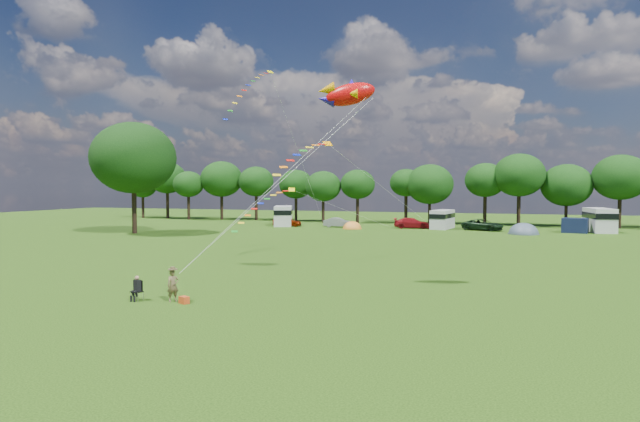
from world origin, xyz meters
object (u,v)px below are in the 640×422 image
(camp_chair, at_px, (137,286))
(fish_kite, at_px, (346,94))
(campervan_b, at_px, (283,215))
(tent_orange, at_px, (352,229))
(kite_flyer, at_px, (173,286))
(car_a, at_px, (287,222))
(car_c, at_px, (412,223))
(big_tree, at_px, (133,158))
(campervan_c, at_px, (442,219))
(car_b, at_px, (338,222))
(car_d, at_px, (483,225))
(campervan_d, at_px, (599,219))
(tent_greyblue, at_px, (523,234))

(camp_chair, bearing_deg, fish_kite, 63.49)
(campervan_b, height_order, camp_chair, campervan_b)
(tent_orange, xyz_separation_m, camp_chair, (1.20, -46.24, 0.72))
(kite_flyer, height_order, camp_chair, kite_flyer)
(kite_flyer, xyz_separation_m, fish_kite, (6.75, 7.23, 10.10))
(car_a, height_order, camp_chair, car_a)
(car_a, relative_size, car_c, 0.88)
(big_tree, distance_m, campervan_c, 39.99)
(car_b, bearing_deg, campervan_b, 80.38)
(big_tree, relative_size, car_d, 2.53)
(camp_chair, bearing_deg, campervan_d, 82.62)
(car_a, height_order, car_c, car_c)
(big_tree, bearing_deg, fish_kite, -36.25)
(car_b, relative_size, fish_kite, 1.05)
(car_c, bearing_deg, camp_chair, 166.80)
(fish_kite, bearing_deg, car_d, 68.89)
(car_a, height_order, kite_flyer, kite_flyer)
(tent_orange, distance_m, camp_chair, 46.26)
(car_d, relative_size, campervan_d, 0.84)
(car_d, bearing_deg, car_c, 103.36)
(camp_chair, bearing_deg, tent_greyblue, 88.26)
(tent_orange, xyz_separation_m, kite_flyer, (3.02, -45.92, 0.76))
(car_b, xyz_separation_m, car_c, (9.98, 1.38, 0.04))
(campervan_b, distance_m, campervan_d, 41.18)
(campervan_d, bearing_deg, big_tree, 103.85)
(campervan_c, xyz_separation_m, fish_kite, (-1.54, -42.94, 9.55))
(campervan_c, height_order, camp_chair, campervan_c)
(car_a, height_order, campervan_c, campervan_c)
(tent_greyblue, bearing_deg, campervan_b, 173.43)
(tent_greyblue, xyz_separation_m, camp_chair, (-19.99, -45.15, 0.72))
(tent_orange, relative_size, camp_chair, 2.28)
(campervan_c, height_order, tent_orange, campervan_c)
(big_tree, distance_m, car_c, 36.47)
(big_tree, bearing_deg, campervan_c, 28.67)
(car_c, relative_size, tent_orange, 1.66)
(fish_kite, bearing_deg, car_c, 81.31)
(campervan_b, relative_size, campervan_d, 1.00)
(camp_chair, distance_m, fish_kite, 15.27)
(big_tree, height_order, car_b, big_tree)
(tent_greyblue, bearing_deg, fish_kite, -106.89)
(big_tree, xyz_separation_m, car_a, (13.29, 15.98, -8.33))
(big_tree, relative_size, camp_chair, 10.72)
(camp_chair, bearing_deg, car_d, 94.87)
(fish_kite, bearing_deg, campervan_c, 76.00)
(tent_greyblue, bearing_deg, car_c, 161.19)
(car_c, relative_size, campervan_d, 0.75)
(campervan_c, distance_m, camp_chair, 51.49)
(campervan_b, distance_m, fish_kite, 47.11)
(car_d, height_order, camp_chair, car_d)
(fish_kite, bearing_deg, camp_chair, -150.59)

